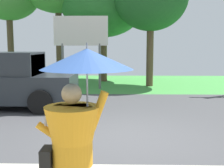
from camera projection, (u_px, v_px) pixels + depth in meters
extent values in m
cube|color=#424244|center=(123.00, 118.00, 8.84)|extent=(40.00, 8.00, 0.10)
cube|color=#419240|center=(121.00, 84.00, 16.77)|extent=(40.00, 8.00, 0.10)
cylinder|color=orange|center=(72.00, 136.00, 3.20)|extent=(0.44, 0.44, 0.65)
sphere|color=tan|center=(72.00, 94.00, 3.14)|extent=(0.22, 0.22, 0.22)
cylinder|color=orange|center=(98.00, 111.00, 3.16)|extent=(0.24, 0.09, 0.45)
cylinder|color=orange|center=(49.00, 132.00, 3.22)|extent=(0.29, 0.08, 0.24)
cylinder|color=gray|center=(87.00, 90.00, 3.13)|extent=(0.02, 0.02, 0.75)
cone|color=#33569E|center=(87.00, 59.00, 3.09)|extent=(0.99, 0.99, 0.22)
cylinder|color=gray|center=(87.00, 47.00, 3.07)|extent=(0.02, 0.02, 0.10)
cube|color=#B7B7BC|center=(46.00, 123.00, 3.24)|extent=(0.02, 0.11, 0.16)
cube|color=black|center=(47.00, 161.00, 3.19)|extent=(0.12, 0.24, 0.30)
cube|color=#23282D|center=(12.00, 66.00, 9.94)|extent=(1.80, 1.84, 0.90)
cube|color=#2D3842|center=(37.00, 66.00, 9.92)|extent=(0.10, 1.70, 0.77)
cylinder|color=black|center=(55.00, 92.00, 11.04)|extent=(0.76, 0.28, 0.76)
cylinder|color=black|center=(41.00, 102.00, 9.06)|extent=(0.76, 0.28, 0.76)
cylinder|color=slate|center=(63.00, 66.00, 14.29)|extent=(0.12, 0.12, 2.20)
cylinder|color=slate|center=(100.00, 66.00, 14.25)|extent=(0.12, 0.12, 2.20)
cube|color=silver|center=(81.00, 31.00, 14.05)|extent=(2.60, 0.10, 1.40)
cylinder|color=brown|center=(11.00, 47.00, 17.17)|extent=(0.36, 0.36, 4.04)
cylinder|color=brown|center=(104.00, 53.00, 17.35)|extent=(0.36, 0.36, 3.30)
cylinder|color=brown|center=(150.00, 54.00, 15.21)|extent=(0.36, 0.36, 3.34)
cylinder|color=brown|center=(59.00, 42.00, 17.21)|extent=(0.36, 0.36, 4.64)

